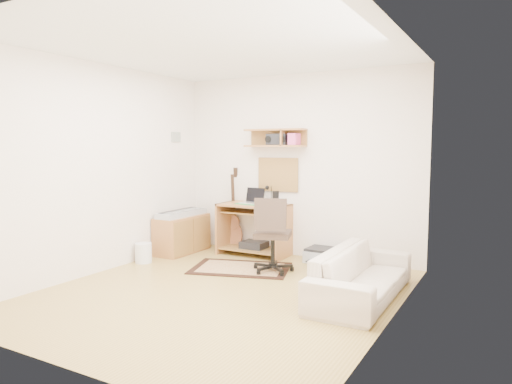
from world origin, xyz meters
The scene contains 22 objects.
floor centered at (0.00, 0.00, -0.01)m, with size 3.60×4.00×0.01m, color tan.
ceiling centered at (0.00, 0.00, 2.60)m, with size 3.60×4.00×0.01m, color white.
back_wall centered at (0.00, 2.00, 1.30)m, with size 3.60×0.01×2.60m, color white.
left_wall centered at (-1.80, 0.00, 1.30)m, with size 0.01×4.00×2.60m, color white.
right_wall centered at (1.80, 0.00, 1.30)m, with size 0.01×4.00×2.60m, color white.
wall_shelf centered at (-0.30, 1.88, 1.70)m, with size 0.90×0.25×0.26m, color #B3753F.
cork_board centered at (-0.30, 1.98, 1.17)m, with size 0.64×0.03×0.49m, color tan.
wall_photo centered at (-1.79, 1.50, 1.72)m, with size 0.02×0.20×0.15m, color #4C8CBF.
desk centered at (-0.56, 1.73, 0.38)m, with size 1.00×0.55×0.75m, color #B3753F, non-canonical shape.
laptop centered at (-0.59, 1.71, 0.87)m, with size 0.30×0.30×0.23m, color silver, non-canonical shape.
speaker centered at (-0.18, 1.68, 0.85)m, with size 0.09×0.09×0.21m, color black.
desk_lamp centered at (-0.35, 1.87, 0.88)m, with size 0.09×0.09×0.26m, color black, non-canonical shape.
pencil_cup centered at (-0.26, 1.83, 0.80)m, with size 0.07×0.07×0.11m, color #3545A1.
boombox centered at (-0.26, 1.87, 1.68)m, with size 0.31×0.14×0.16m, color black.
rug centered at (-0.32, 0.96, 0.01)m, with size 1.24×0.83×0.02m, color beige.
task_chair centered at (0.11, 1.02, 0.48)m, with size 0.49×0.49×0.97m, color #392B21, non-canonical shape.
cabinet centered at (-1.58, 1.34, 0.28)m, with size 0.40×0.90×0.55m, color #B3753F.
music_keyboard centered at (-1.58, 1.34, 0.59)m, with size 0.28×0.89×0.08m, color #B2B5BA.
guitar centered at (-1.03, 1.86, 0.63)m, with size 0.34×0.21×1.27m, color #A65D33, non-canonical shape.
waste_basket centered at (-1.65, 0.59, 0.13)m, with size 0.22×0.22×0.27m, color white.
printer centered at (0.51, 1.80, 0.09)m, with size 0.49×0.38×0.19m, color #A5A8AA.
sofa centered at (1.38, 0.57, 0.34)m, with size 1.73×0.51×0.68m, color beige.
Camera 1 is at (2.74, -4.13, 1.58)m, focal length 32.87 mm.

